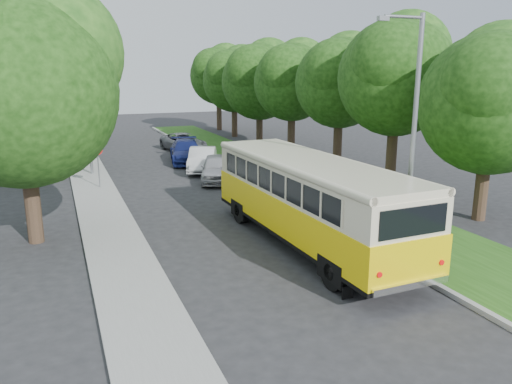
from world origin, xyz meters
name	(u,v)px	position (x,y,z in m)	size (l,w,h in m)	color
ground	(262,250)	(0.00, 0.00, 0.00)	(120.00, 120.00, 0.00)	#252528
curb	(291,205)	(3.60, 5.00, 0.07)	(0.20, 70.00, 0.15)	gray
grass_verge	(334,200)	(5.95, 5.00, 0.07)	(4.50, 70.00, 0.13)	#234D14
sidewalk	(108,225)	(-4.80, 5.00, 0.06)	(2.20, 70.00, 0.12)	gray
treeline	(203,76)	(3.15, 17.99, 5.93)	(24.27, 41.91, 9.46)	#332319
lamppost_near	(412,131)	(4.21, -2.50, 4.37)	(1.71, 0.16, 8.00)	gray
lamppost_far	(85,108)	(-4.70, 16.00, 4.12)	(1.71, 0.16, 7.50)	gray
warning_sign	(98,158)	(-4.50, 11.98, 1.71)	(0.56, 0.10, 2.50)	gray
vintage_bus	(309,202)	(1.78, -0.16, 1.64)	(2.85, 11.06, 3.28)	yellow
car_silver	(217,168)	(2.03, 11.56, 0.77)	(1.82, 4.53, 1.54)	#A2A1A6
car_white	(202,159)	(2.06, 14.74, 0.75)	(1.59, 4.57, 1.51)	silver
car_blue	(186,151)	(1.89, 18.19, 0.77)	(2.16, 5.30, 1.54)	navy
car_grey	(184,142)	(2.91, 23.10, 0.71)	(2.35, 5.10, 1.42)	slate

